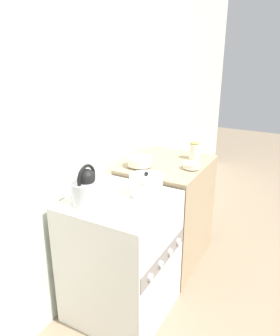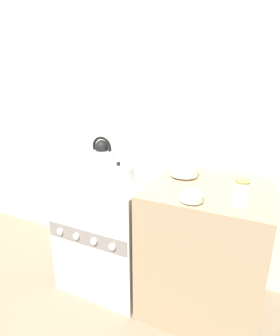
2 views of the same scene
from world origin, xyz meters
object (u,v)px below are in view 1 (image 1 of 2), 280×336
at_px(kettle, 87,189).
at_px(storage_jar, 195,151).
at_px(cooking_pot, 146,185).
at_px(small_ceramic_bowl, 191,166).
at_px(enamel_bowl, 140,161).
at_px(stove, 121,257).

bearing_deg(kettle, storage_jar, -16.23).
bearing_deg(cooking_pot, small_ceramic_bowl, -12.74).
bearing_deg(enamel_bowl, cooking_pot, -145.91).
height_order(stove, small_ceramic_bowl, small_ceramic_bowl).
xyz_separation_m(enamel_bowl, storage_jar, (0.39, -0.31, 0.02)).
bearing_deg(stove, small_ceramic_bowl, -19.18).
distance_m(stove, small_ceramic_bowl, 0.86).
bearing_deg(enamel_bowl, stove, -164.99).
distance_m(stove, kettle, 0.57).
xyz_separation_m(stove, enamel_bowl, (0.52, 0.14, 0.51)).
relative_size(stove, kettle, 3.42).
bearing_deg(storage_jar, small_ceramic_bowl, -164.81).
relative_size(cooking_pot, small_ceramic_bowl, 1.73).
xyz_separation_m(cooking_pot, small_ceramic_bowl, (0.52, -0.12, -0.01)).
bearing_deg(kettle, stove, -44.66).
bearing_deg(small_ceramic_bowl, stove, 160.82).
distance_m(cooking_pot, small_ceramic_bowl, 0.54).
relative_size(enamel_bowl, small_ceramic_bowl, 1.50).
height_order(enamel_bowl, storage_jar, storage_jar).
height_order(kettle, cooking_pot, kettle).
bearing_deg(storage_jar, stove, 169.70).
distance_m(kettle, cooking_pot, 0.39).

